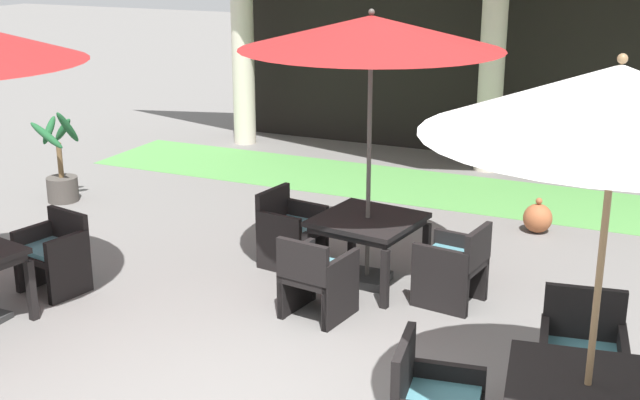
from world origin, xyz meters
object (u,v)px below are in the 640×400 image
object	(u,v)px
patio_chair_near_foreground_south	(316,278)
potted_palm_left_edge	(61,174)
patio_umbrella_mid_left	(618,105)
terracotta_urn	(538,218)
patio_umbrella_near_foreground	(371,35)
patio_table_near_foreground	(368,226)
patio_chair_mid_left_north	(581,360)
patio_table_mid_left	(586,397)
patio_chair_mid_right_north	(54,254)
patio_chair_near_foreground_east	(454,266)
patio_chair_near_foreground_west	(290,230)

from	to	relation	value
patio_chair_near_foreground_south	potted_palm_left_edge	xyz separation A→B (m)	(-4.63, 1.86, -0.01)
patio_umbrella_mid_left	terracotta_urn	distance (m)	5.54
patio_chair_near_foreground_south	patio_umbrella_near_foreground	bearing A→B (deg)	90.00
patio_table_near_foreground	patio_chair_mid_left_north	distance (m)	2.86
patio_chair_mid_left_north	patio_umbrella_near_foreground	bearing A→B (deg)	-43.33
potted_palm_left_edge	patio_table_mid_left	bearing A→B (deg)	-25.64
patio_chair_mid_right_north	terracotta_urn	distance (m)	5.58
patio_umbrella_near_foreground	patio_chair_near_foreground_south	distance (m)	2.36
patio_chair_near_foreground_east	patio_chair_mid_right_north	world-z (taller)	patio_chair_near_foreground_east
patio_table_near_foreground	patio_umbrella_near_foreground	distance (m)	1.92
patio_chair_mid_left_north	patio_chair_mid_right_north	distance (m)	5.14
patio_table_near_foreground	patio_chair_near_foreground_west	bearing A→B (deg)	171.79
patio_umbrella_near_foreground	patio_chair_near_foreground_west	bearing A→B (deg)	171.79
patio_umbrella_near_foreground	patio_chair_mid_left_north	xyz separation A→B (m)	(2.35, -1.62, -2.13)
patio_chair_near_foreground_east	patio_umbrella_mid_left	world-z (taller)	patio_umbrella_mid_left
patio_umbrella_near_foreground	patio_chair_near_foreground_east	size ratio (longest dim) A/B	3.41
patio_chair_near_foreground_south	patio_umbrella_mid_left	bearing A→B (deg)	-23.41
patio_chair_mid_left_north	patio_chair_near_foreground_south	bearing A→B (deg)	-23.81
patio_table_near_foreground	terracotta_urn	bearing A→B (deg)	60.45
potted_palm_left_edge	patio_umbrella_near_foreground	bearing A→B (deg)	-10.85
patio_chair_mid_right_north	terracotta_urn	world-z (taller)	patio_chair_mid_right_north
patio_umbrella_near_foreground	patio_chair_near_foreground_west	size ratio (longest dim) A/B	3.38
patio_table_near_foreground	patio_chair_near_foreground_south	distance (m)	0.99
patio_umbrella_mid_left	patio_chair_mid_right_north	bearing A→B (deg)	168.36
patio_umbrella_near_foreground	patio_chair_near_foreground_south	world-z (taller)	patio_umbrella_near_foreground
patio_chair_mid_left_north	patio_chair_mid_right_north	size ratio (longest dim) A/B	1.14
patio_chair_near_foreground_west	patio_table_mid_left	size ratio (longest dim) A/B	0.72
patio_chair_near_foreground_south	patio_chair_mid_right_north	xyz separation A→B (m)	(-2.65, -0.53, 0.00)
patio_chair_near_foreground_east	terracotta_urn	bearing A→B (deg)	-0.11
patio_umbrella_near_foreground	patio_table_mid_left	world-z (taller)	patio_umbrella_near_foreground
patio_umbrella_near_foreground	patio_chair_mid_left_north	size ratio (longest dim) A/B	3.07
patio_umbrella_mid_left	terracotta_urn	xyz separation A→B (m)	(-1.19, 4.88, -2.34)
patio_table_near_foreground	patio_chair_mid_right_north	size ratio (longest dim) A/B	1.38
patio_chair_mid_right_north	patio_umbrella_near_foreground	bearing A→B (deg)	-140.51
patio_chair_near_foreground_west	patio_chair_mid_left_north	distance (m)	3.74
patio_umbrella_near_foreground	potted_palm_left_edge	bearing A→B (deg)	169.15
patio_chair_near_foreground_west	patio_umbrella_mid_left	distance (m)	4.88
patio_chair_near_foreground_south	patio_chair_near_foreground_east	world-z (taller)	patio_chair_near_foreground_east
patio_table_mid_left	patio_chair_mid_left_north	world-z (taller)	patio_chair_mid_left_north
patio_chair_near_foreground_east	patio_table_mid_left	distance (m)	2.90
patio_chair_near_foreground_south	terracotta_urn	size ratio (longest dim) A/B	1.87
patio_table_near_foreground	terracotta_urn	xyz separation A→B (m)	(1.31, 2.30, -0.44)
patio_table_mid_left	patio_umbrella_near_foreground	bearing A→B (deg)	134.15
patio_chair_mid_left_north	potted_palm_left_edge	world-z (taller)	potted_palm_left_edge
patio_table_near_foreground	patio_chair_mid_right_north	bearing A→B (deg)	-151.95
patio_chair_near_foreground_south	terracotta_urn	world-z (taller)	patio_chair_near_foreground_south
patio_umbrella_near_foreground	patio_chair_near_foreground_east	bearing A→B (deg)	-8.21
patio_umbrella_near_foreground	potted_palm_left_edge	world-z (taller)	patio_umbrella_near_foreground
patio_chair_near_foreground_east	terracotta_urn	distance (m)	2.48
patio_umbrella_mid_left	potted_palm_left_edge	world-z (taller)	patio_umbrella_mid_left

